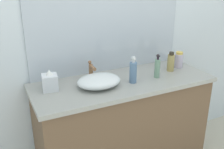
{
  "coord_description": "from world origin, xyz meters",
  "views": [
    {
      "loc": [
        -0.9,
        -1.34,
        1.72
      ],
      "look_at": [
        -0.06,
        0.39,
        0.96
      ],
      "focal_mm": 42.95,
      "sensor_mm": 36.0,
      "label": 1
    }
  ],
  "objects_px": {
    "soap_dispenser": "(157,67)",
    "tissue_box": "(50,81)",
    "perfume_bottle": "(133,71)",
    "spray_can": "(179,60)",
    "lotion_bottle": "(171,62)",
    "sink_basin": "(99,81)"
  },
  "relations": [
    {
      "from": "sink_basin",
      "to": "soap_dispenser",
      "type": "height_order",
      "value": "soap_dispenser"
    },
    {
      "from": "soap_dispenser",
      "to": "perfume_bottle",
      "type": "height_order",
      "value": "perfume_bottle"
    },
    {
      "from": "sink_basin",
      "to": "tissue_box",
      "type": "height_order",
      "value": "tissue_box"
    },
    {
      "from": "soap_dispenser",
      "to": "lotion_bottle",
      "type": "bearing_deg",
      "value": 21.73
    },
    {
      "from": "sink_basin",
      "to": "lotion_bottle",
      "type": "xyz_separation_m",
      "value": [
        0.7,
        0.04,
        0.03
      ]
    },
    {
      "from": "lotion_bottle",
      "to": "tissue_box",
      "type": "distance_m",
      "value": 1.05
    },
    {
      "from": "lotion_bottle",
      "to": "spray_can",
      "type": "bearing_deg",
      "value": 18.4
    },
    {
      "from": "perfume_bottle",
      "to": "spray_can",
      "type": "distance_m",
      "value": 0.56
    },
    {
      "from": "lotion_bottle",
      "to": "spray_can",
      "type": "height_order",
      "value": "lotion_bottle"
    },
    {
      "from": "soap_dispenser",
      "to": "tissue_box",
      "type": "height_order",
      "value": "soap_dispenser"
    },
    {
      "from": "sink_basin",
      "to": "tissue_box",
      "type": "xyz_separation_m",
      "value": [
        -0.35,
        0.1,
        0.02
      ]
    },
    {
      "from": "perfume_bottle",
      "to": "spray_can",
      "type": "relative_size",
      "value": 1.5
    },
    {
      "from": "tissue_box",
      "to": "lotion_bottle",
      "type": "bearing_deg",
      "value": -3.18
    },
    {
      "from": "sink_basin",
      "to": "tissue_box",
      "type": "relative_size",
      "value": 2.11
    },
    {
      "from": "soap_dispenser",
      "to": "tissue_box",
      "type": "relative_size",
      "value": 1.26
    },
    {
      "from": "sink_basin",
      "to": "soap_dispenser",
      "type": "bearing_deg",
      "value": -3.88
    },
    {
      "from": "soap_dispenser",
      "to": "lotion_bottle",
      "type": "xyz_separation_m",
      "value": [
        0.2,
        0.08,
        -0.01
      ]
    },
    {
      "from": "soap_dispenser",
      "to": "tissue_box",
      "type": "bearing_deg",
      "value": 170.87
    },
    {
      "from": "perfume_bottle",
      "to": "spray_can",
      "type": "height_order",
      "value": "perfume_bottle"
    },
    {
      "from": "soap_dispenser",
      "to": "spray_can",
      "type": "xyz_separation_m",
      "value": [
        0.32,
        0.12,
        -0.02
      ]
    },
    {
      "from": "lotion_bottle",
      "to": "perfume_bottle",
      "type": "height_order",
      "value": "perfume_bottle"
    },
    {
      "from": "sink_basin",
      "to": "spray_can",
      "type": "height_order",
      "value": "spray_can"
    }
  ]
}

